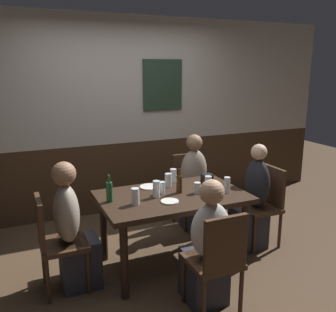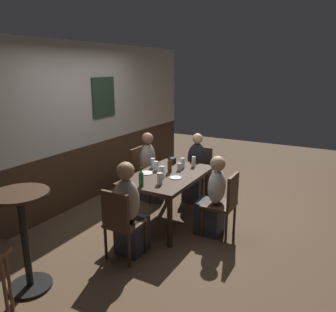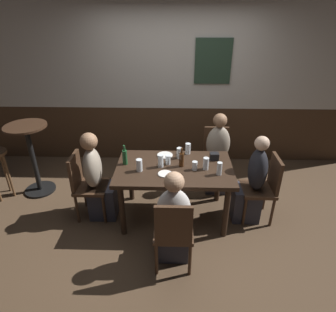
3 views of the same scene
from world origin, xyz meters
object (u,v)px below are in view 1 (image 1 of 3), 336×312
(chair_right_far, at_px, (189,185))
(person_head_west, at_px, (73,235))
(beer_bottle_brown, at_px, (179,183))
(pint_glass_amber, at_px, (168,181))
(highball_clear, at_px, (156,190))
(beer_bottle_green, at_px, (109,191))
(plate_white_small, at_px, (170,201))
(chair_mid_near, at_px, (218,258))
(chair_head_west, at_px, (54,239))
(condiment_caddy, at_px, (207,178))
(tumbler_short, at_px, (197,188))
(person_mid_near, at_px, (207,252))
(person_head_east, at_px, (252,205))
(beer_glass_tall, at_px, (135,197))
(chair_head_east, at_px, (265,201))
(tumbler_water, at_px, (162,188))
(beer_glass_half, at_px, (208,184))
(plate_white_large, at_px, (149,187))
(pint_glass_pale, at_px, (227,185))
(pint_glass_stout, at_px, (173,176))
(person_right_far, at_px, (195,189))
(dining_table, at_px, (172,203))

(chair_right_far, distance_m, person_head_west, 1.80)
(beer_bottle_brown, bearing_deg, pint_glass_amber, 96.55)
(highball_clear, relative_size, beer_bottle_green, 0.62)
(plate_white_small, bearing_deg, chair_mid_near, -81.08)
(beer_bottle_brown, bearing_deg, chair_head_west, -178.90)
(condiment_caddy, bearing_deg, tumbler_short, -134.64)
(person_mid_near, bearing_deg, person_head_east, 35.66)
(person_head_east, relative_size, beer_glass_tall, 7.63)
(chair_head_west, xyz_separation_m, person_head_west, (0.16, 0.00, 0.00))
(chair_head_east, relative_size, beer_glass_tall, 5.81)
(beer_bottle_brown, bearing_deg, chair_head_east, -1.28)
(chair_head_east, relative_size, pint_glass_amber, 6.25)
(highball_clear, relative_size, condiment_caddy, 1.45)
(person_head_east, bearing_deg, chair_mid_near, -138.38)
(chair_mid_near, bearing_deg, tumbler_water, 95.00)
(beer_glass_half, bearing_deg, person_mid_near, -119.91)
(pint_glass_amber, relative_size, plate_white_large, 0.70)
(pint_glass_pale, bearing_deg, tumbler_short, 159.68)
(person_head_west, height_order, pint_glass_stout, person_head_west)
(pint_glass_pale, height_order, plate_white_small, pint_glass_pale)
(beer_bottle_brown, xyz_separation_m, condiment_caddy, (0.42, 0.18, -0.05))
(chair_mid_near, height_order, highball_clear, highball_clear)
(person_right_far, bearing_deg, person_head_west, -156.41)
(chair_head_west, relative_size, pint_glass_stout, 6.10)
(pint_glass_amber, distance_m, plate_white_small, 0.45)
(chair_mid_near, height_order, tumbler_water, chair_mid_near)
(dining_table, bearing_deg, plate_white_small, -121.28)
(person_head_west, distance_m, plate_white_small, 0.91)
(person_right_far, relative_size, beer_bottle_green, 4.57)
(tumbler_water, bearing_deg, chair_mid_near, -85.00)
(chair_head_east, xyz_separation_m, person_mid_near, (-1.12, -0.69, -0.03))
(tumbler_water, distance_m, beer_bottle_green, 0.53)
(person_right_far, height_order, condiment_caddy, person_right_far)
(person_head_east, relative_size, beer_bottle_green, 4.54)
(tumbler_short, bearing_deg, beer_glass_half, 6.72)
(person_head_east, xyz_separation_m, plate_white_small, (-1.07, -0.18, 0.26))
(chair_head_west, distance_m, person_head_east, 2.08)
(beer_glass_half, bearing_deg, person_head_west, 178.20)
(dining_table, distance_m, person_head_west, 0.97)
(chair_right_far, xyz_separation_m, highball_clear, (-0.79, -0.85, 0.31))
(chair_mid_near, relative_size, condiment_caddy, 8.00)
(person_head_east, bearing_deg, pint_glass_pale, -160.20)
(plate_white_small, bearing_deg, beer_glass_half, 15.55)
(person_head_east, height_order, beer_glass_tall, person_head_east)
(chair_head_east, distance_m, condiment_caddy, 0.71)
(tumbler_water, xyz_separation_m, plate_white_large, (-0.05, 0.22, -0.05))
(beer_bottle_green, xyz_separation_m, beer_bottle_brown, (0.69, -0.03, -0.01))
(person_mid_near, distance_m, condiment_caddy, 1.08)
(tumbler_short, xyz_separation_m, beer_glass_tall, (-0.65, -0.05, 0.02))
(pint_glass_pale, distance_m, beer_bottle_brown, 0.47)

